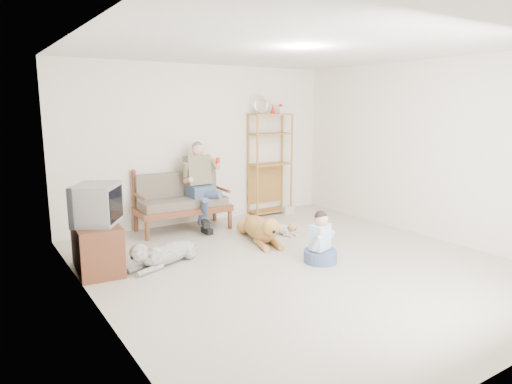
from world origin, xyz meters
TOP-DOWN VIEW (x-y plane):
  - floor at (0.00, 0.00)m, footprint 5.50×5.50m
  - ceiling at (0.00, 0.00)m, footprint 5.50×5.50m
  - wall_back at (0.00, 2.75)m, footprint 5.00×0.00m
  - wall_left at (-2.50, 0.00)m, footprint 0.00×5.50m
  - wall_right at (2.50, 0.00)m, footprint 0.00×5.50m
  - loveseat at (-0.56, 2.41)m, footprint 1.53×0.77m
  - man at (-0.26, 2.20)m, footprint 0.54×0.78m
  - etagere at (1.32, 2.55)m, footprint 0.83×0.36m
  - book_stack at (1.59, 2.34)m, footprint 0.23×0.18m
  - tv_stand at (-2.23, 1.18)m, footprint 0.57×0.94m
  - crt_tv at (-2.19, 1.15)m, footprint 0.71×0.75m
  - wall_outlet at (-1.25, 2.73)m, footprint 0.12×0.02m
  - golden_retriever at (0.18, 1.15)m, footprint 0.63×1.48m
  - shaggy_dog at (-1.48, 0.92)m, footprint 1.19×0.59m
  - terrier at (0.67, 1.19)m, footprint 0.25×0.60m
  - child at (0.29, -0.08)m, footprint 0.43×0.43m

SIDE VIEW (x-z plane):
  - floor at x=0.00m, z-range 0.00..0.00m
  - book_stack at x=1.59m, z-range 0.00..0.14m
  - terrier at x=0.67m, z-range -0.02..0.21m
  - shaggy_dog at x=-1.48m, z-range -0.04..0.34m
  - golden_retriever at x=0.18m, z-range -0.04..0.41m
  - child at x=0.29m, z-range -0.10..0.59m
  - wall_outlet at x=-1.25m, z-range 0.26..0.34m
  - tv_stand at x=-2.23m, z-range 0.00..0.60m
  - loveseat at x=-0.56m, z-range 0.01..0.96m
  - man at x=-0.26m, z-range 0.03..1.29m
  - crt_tv at x=-2.19m, z-range 0.60..1.09m
  - etagere at x=1.32m, z-range -0.13..2.05m
  - wall_left at x=-2.50m, z-range -1.40..4.10m
  - wall_right at x=2.50m, z-range -1.40..4.10m
  - wall_back at x=0.00m, z-range -1.15..3.85m
  - ceiling at x=0.00m, z-range 2.70..2.70m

